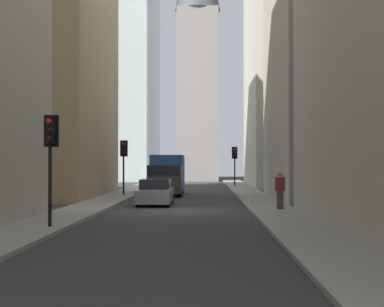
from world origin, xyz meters
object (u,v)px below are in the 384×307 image
object	(u,v)px
delivery_truck	(167,175)
hatchback_grey	(155,193)
traffic_light_midblock	(124,155)
pedestrian	(280,189)
discarded_bottle	(252,201)
traffic_light_far_junction	(235,157)
traffic_light_foreground	(50,144)

from	to	relation	value
delivery_truck	hatchback_grey	bearing A→B (deg)	-180.00
delivery_truck	traffic_light_midblock	bearing A→B (deg)	123.49
pedestrian	discarded_bottle	size ratio (longest dim) A/B	6.49
traffic_light_far_junction	traffic_light_midblock	bearing A→B (deg)	150.12
traffic_light_midblock	traffic_light_far_junction	xyz separation A→B (m)	(14.36, -8.25, -0.04)
hatchback_grey	traffic_light_foreground	world-z (taller)	traffic_light_foreground
pedestrian	discarded_bottle	world-z (taller)	pedestrian
traffic_light_foreground	hatchback_grey	bearing A→B (deg)	-12.27
traffic_light_far_junction	pedestrian	bearing A→B (deg)	-178.30
delivery_truck	hatchback_grey	xyz separation A→B (m)	(-9.57, -0.00, -0.80)
traffic_light_foreground	traffic_light_far_junction	bearing A→B (deg)	-13.27
traffic_light_far_junction	discarded_bottle	xyz separation A→B (m)	(-22.44, 0.22, -2.55)
hatchback_grey	delivery_truck	bearing A→B (deg)	0.00
delivery_truck	traffic_light_foreground	xyz separation A→B (m)	(-21.38, 2.57, 1.48)
pedestrian	traffic_light_far_junction	bearing A→B (deg)	1.70
delivery_truck	traffic_light_midblock	size ratio (longest dim) A/B	1.75
traffic_light_far_junction	delivery_truck	bearing A→B (deg)	156.53
delivery_truck	traffic_light_midblock	xyz separation A→B (m)	(-1.87, 2.83, 1.38)
pedestrian	hatchback_grey	bearing A→B (deg)	55.06
hatchback_grey	traffic_light_far_junction	world-z (taller)	traffic_light_far_junction
hatchback_grey	traffic_light_foreground	distance (m)	12.30
traffic_light_far_junction	discarded_bottle	bearing A→B (deg)	179.44
delivery_truck	traffic_light_far_junction	bearing A→B (deg)	-23.47
traffic_light_foreground	traffic_light_far_junction	xyz separation A→B (m)	(33.87, -7.99, -0.14)
pedestrian	discarded_bottle	bearing A→B (deg)	14.23
traffic_light_midblock	pedestrian	distance (m)	15.15
hatchback_grey	pedestrian	world-z (taller)	pedestrian
traffic_light_foreground	traffic_light_far_junction	distance (m)	34.80
discarded_bottle	hatchback_grey	bearing A→B (deg)	85.78
traffic_light_foreground	discarded_bottle	bearing A→B (deg)	-34.21
traffic_light_foreground	pedestrian	distance (m)	11.67
hatchback_grey	traffic_light_midblock	size ratio (longest dim) A/B	1.17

